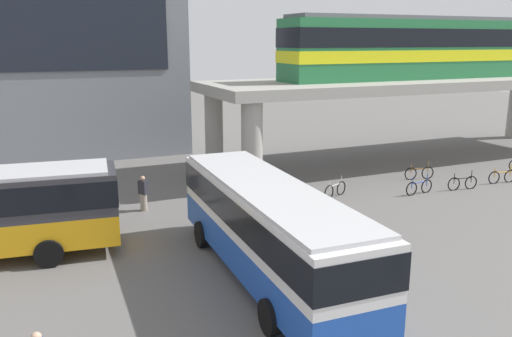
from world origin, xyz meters
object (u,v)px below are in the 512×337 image
object	(u,v)px
bicycle_black	(462,183)
bicycle_brown	(419,173)
bicycle_orange	(502,177)
bicycle_silver	(335,190)
bus_main	(268,222)
pedestrian_near_building	(143,194)
bicycle_blue	(419,187)
train	(417,47)

from	to	relation	value
bicycle_black	bicycle_brown	xyz separation A→B (m)	(-0.62, 2.63, 0.00)
bicycle_orange	bicycle_silver	world-z (taller)	same
bus_main	pedestrian_near_building	xyz separation A→B (m)	(-2.17, 8.86, -1.22)
bus_main	bicycle_blue	xyz separation A→B (m)	(11.27, 5.87, -1.63)
train	bicycle_silver	world-z (taller)	train
bicycle_silver	bus_main	bearing A→B (deg)	-134.65
bicycle_blue	bicycle_black	bearing A→B (deg)	-5.94
bicycle_brown	bicycle_silver	distance (m)	6.31
bicycle_brown	bicycle_silver	xyz separation A→B (m)	(-6.21, -1.07, 0.00)
train	bicycle_orange	bearing A→B (deg)	-85.30
train	bicycle_orange	xyz separation A→B (m)	(0.58, -7.04, -6.88)
bicycle_blue	pedestrian_near_building	world-z (taller)	pedestrian_near_building
bicycle_blue	pedestrian_near_building	size ratio (longest dim) A/B	1.09
bus_main	bicycle_orange	size ratio (longest dim) A/B	6.23
bicycle_orange	bicycle_blue	distance (m)	5.63
bicycle_brown	pedestrian_near_building	size ratio (longest dim) A/B	1.08
bicycle_black	bicycle_orange	bearing A→B (deg)	2.71
train	bicycle_brown	world-z (taller)	train
bicycle_silver	bicycle_brown	bearing A→B (deg)	9.74
bicycle_black	bicycle_brown	distance (m)	2.70
bicycle_black	bicycle_orange	size ratio (longest dim) A/B	1.00
bicycle_silver	pedestrian_near_building	size ratio (longest dim) A/B	1.02
bicycle_black	bicycle_brown	bearing A→B (deg)	103.18
bicycle_silver	train	bearing A→B (deg)	31.26
bus_main	train	bearing A→B (deg)	38.05
train	bicycle_orange	world-z (taller)	train
bicycle_silver	pedestrian_near_building	xyz separation A→B (m)	(-9.24, 1.70, 0.41)
bicycle_brown	bicycle_blue	xyz separation A→B (m)	(-2.01, -2.36, 0.00)
bicycle_black	bicycle_blue	world-z (taller)	same
bicycle_black	bicycle_silver	distance (m)	7.01
bicycle_orange	pedestrian_near_building	size ratio (longest dim) A/B	1.09
bicycle_black	pedestrian_near_building	bearing A→B (deg)	168.51
bus_main	bicycle_black	world-z (taller)	bus_main
bus_main	bicycle_blue	size ratio (longest dim) A/B	6.22
bicycle_black	bicycle_blue	distance (m)	2.65
bicycle_black	bus_main	bearing A→B (deg)	-158.09
bicycle_blue	bicycle_silver	size ratio (longest dim) A/B	1.07
bicycle_silver	bicycle_black	bearing A→B (deg)	-12.90
bus_main	bicycle_orange	xyz separation A→B (m)	(16.90, 5.73, -1.63)
train	bicycle_blue	world-z (taller)	train
bicycle_brown	bicycle_blue	distance (m)	3.10
bicycle_brown	bicycle_blue	world-z (taller)	same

